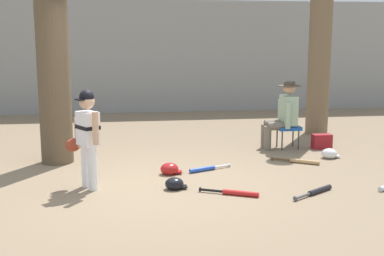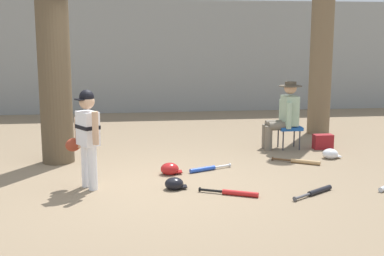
{
  "view_description": "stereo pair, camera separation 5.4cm",
  "coord_description": "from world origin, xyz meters",
  "px_view_note": "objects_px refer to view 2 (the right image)",
  "views": [
    {
      "loc": [
        -0.44,
        -6.48,
        1.95
      ],
      "look_at": [
        0.49,
        0.15,
        0.75
      ],
      "focal_mm": 46.97,
      "sensor_mm": 36.0,
      "label": 1
    },
    {
      "loc": [
        -0.39,
        -6.49,
        1.95
      ],
      "look_at": [
        0.49,
        0.15,
        0.75
      ],
      "focal_mm": 46.97,
      "sensor_mm": 36.0,
      "label": 2
    }
  ],
  "objects_px": {
    "folding_stool": "(289,129)",
    "bat_red_barrel": "(236,193)",
    "tree_behind_spectator": "(322,29)",
    "seated_spectator": "(284,113)",
    "batting_helmet_black": "(174,184)",
    "handbag_beside_stool": "(323,142)",
    "batting_helmet_white": "(330,154)",
    "bat_wood_tan": "(302,162)",
    "bat_blue_youth": "(206,169)",
    "bat_black_composite": "(317,191)",
    "tree_near_player": "(52,26)",
    "batting_helmet_red": "(170,169)",
    "young_ballplayer": "(87,133)"
  },
  "relations": [
    {
      "from": "batting_helmet_red",
      "to": "batting_helmet_black",
      "type": "height_order",
      "value": "batting_helmet_red"
    },
    {
      "from": "bat_black_composite",
      "to": "batting_helmet_red",
      "type": "relative_size",
      "value": 2.09
    },
    {
      "from": "bat_blue_youth",
      "to": "bat_black_composite",
      "type": "xyz_separation_m",
      "value": [
        1.22,
        -1.29,
        0.0
      ]
    },
    {
      "from": "folding_stool",
      "to": "bat_blue_youth",
      "type": "xyz_separation_m",
      "value": [
        -1.71,
        -1.33,
        -0.33
      ]
    },
    {
      "from": "tree_near_player",
      "to": "batting_helmet_red",
      "type": "xyz_separation_m",
      "value": [
        1.7,
        -0.97,
        -2.06
      ]
    },
    {
      "from": "folding_stool",
      "to": "batting_helmet_red",
      "type": "height_order",
      "value": "folding_stool"
    },
    {
      "from": "batting_helmet_red",
      "to": "batting_helmet_white",
      "type": "bearing_deg",
      "value": 13.05
    },
    {
      "from": "tree_near_player",
      "to": "bat_blue_youth",
      "type": "distance_m",
      "value": 3.19
    },
    {
      "from": "bat_wood_tan",
      "to": "bat_red_barrel",
      "type": "xyz_separation_m",
      "value": [
        -1.39,
        -1.46,
        0.0
      ]
    },
    {
      "from": "folding_stool",
      "to": "bat_wood_tan",
      "type": "relative_size",
      "value": 0.6
    },
    {
      "from": "tree_behind_spectator",
      "to": "folding_stool",
      "type": "height_order",
      "value": "tree_behind_spectator"
    },
    {
      "from": "tree_behind_spectator",
      "to": "batting_helmet_white",
      "type": "distance_m",
      "value": 3.05
    },
    {
      "from": "batting_helmet_black",
      "to": "bat_red_barrel",
      "type": "bearing_deg",
      "value": -26.76
    },
    {
      "from": "bat_wood_tan",
      "to": "batting_helmet_red",
      "type": "relative_size",
      "value": 2.19
    },
    {
      "from": "tree_behind_spectator",
      "to": "bat_blue_youth",
      "type": "xyz_separation_m",
      "value": [
        -2.79,
        -2.68,
        -2.1
      ]
    },
    {
      "from": "tree_near_player",
      "to": "bat_red_barrel",
      "type": "xyz_separation_m",
      "value": [
        2.43,
        -2.08,
        -2.1
      ]
    },
    {
      "from": "batting_helmet_black",
      "to": "folding_stool",
      "type": "bearing_deg",
      "value": 43.83
    },
    {
      "from": "tree_behind_spectator",
      "to": "bat_wood_tan",
      "type": "height_order",
      "value": "tree_behind_spectator"
    },
    {
      "from": "folding_stool",
      "to": "bat_red_barrel",
      "type": "distance_m",
      "value": 2.99
    },
    {
      "from": "folding_stool",
      "to": "handbag_beside_stool",
      "type": "relative_size",
      "value": 1.21
    },
    {
      "from": "bat_wood_tan",
      "to": "batting_helmet_white",
      "type": "distance_m",
      "value": 0.65
    },
    {
      "from": "young_ballplayer",
      "to": "bat_wood_tan",
      "type": "height_order",
      "value": "young_ballplayer"
    },
    {
      "from": "folding_stool",
      "to": "young_ballplayer",
      "type": "bearing_deg",
      "value": -149.75
    },
    {
      "from": "batting_helmet_white",
      "to": "batting_helmet_black",
      "type": "height_order",
      "value": "batting_helmet_white"
    },
    {
      "from": "tree_near_player",
      "to": "bat_blue_youth",
      "type": "xyz_separation_m",
      "value": [
        2.24,
        -0.86,
        -2.1
      ]
    },
    {
      "from": "tree_near_player",
      "to": "batting_helmet_black",
      "type": "height_order",
      "value": "tree_near_player"
    },
    {
      "from": "young_ballplayer",
      "to": "batting_helmet_black",
      "type": "bearing_deg",
      "value": -10.3
    },
    {
      "from": "tree_behind_spectator",
      "to": "handbag_beside_stool",
      "type": "relative_size",
      "value": 14.28
    },
    {
      "from": "bat_black_composite",
      "to": "bat_red_barrel",
      "type": "distance_m",
      "value": 1.04
    },
    {
      "from": "handbag_beside_stool",
      "to": "bat_blue_youth",
      "type": "bearing_deg",
      "value": -152.03
    },
    {
      "from": "tree_behind_spectator",
      "to": "young_ballplayer",
      "type": "relative_size",
      "value": 3.72
    },
    {
      "from": "tree_behind_spectator",
      "to": "seated_spectator",
      "type": "distance_m",
      "value": 2.33
    },
    {
      "from": "bat_wood_tan",
      "to": "tree_behind_spectator",
      "type": "bearing_deg",
      "value": 63.43
    },
    {
      "from": "bat_wood_tan",
      "to": "bat_red_barrel",
      "type": "relative_size",
      "value": 0.95
    },
    {
      "from": "bat_wood_tan",
      "to": "batting_helmet_white",
      "type": "height_order",
      "value": "batting_helmet_white"
    },
    {
      "from": "tree_behind_spectator",
      "to": "seated_spectator",
      "type": "relative_size",
      "value": 4.04
    },
    {
      "from": "seated_spectator",
      "to": "handbag_beside_stool",
      "type": "relative_size",
      "value": 3.53
    },
    {
      "from": "bat_wood_tan",
      "to": "batting_helmet_white",
      "type": "bearing_deg",
      "value": 25.01
    },
    {
      "from": "handbag_beside_stool",
      "to": "bat_red_barrel",
      "type": "distance_m",
      "value": 3.25
    },
    {
      "from": "handbag_beside_stool",
      "to": "bat_blue_youth",
      "type": "xyz_separation_m",
      "value": [
        -2.31,
        -1.23,
        -0.1
      ]
    },
    {
      "from": "folding_stool",
      "to": "batting_helmet_white",
      "type": "distance_m",
      "value": 0.97
    },
    {
      "from": "folding_stool",
      "to": "batting_helmet_white",
      "type": "relative_size",
      "value": 1.36
    },
    {
      "from": "handbag_beside_stool",
      "to": "batting_helmet_white",
      "type": "bearing_deg",
      "value": -102.27
    },
    {
      "from": "seated_spectator",
      "to": "bat_red_barrel",
      "type": "height_order",
      "value": "seated_spectator"
    },
    {
      "from": "handbag_beside_stool",
      "to": "batting_helmet_red",
      "type": "height_order",
      "value": "handbag_beside_stool"
    },
    {
      "from": "tree_behind_spectator",
      "to": "folding_stool",
      "type": "xyz_separation_m",
      "value": [
        -1.08,
        -1.35,
        -1.77
      ]
    },
    {
      "from": "bat_blue_youth",
      "to": "bat_wood_tan",
      "type": "bearing_deg",
      "value": 8.78
    },
    {
      "from": "tree_behind_spectator",
      "to": "seated_spectator",
      "type": "height_order",
      "value": "tree_behind_spectator"
    },
    {
      "from": "batting_helmet_black",
      "to": "handbag_beside_stool",
      "type": "bearing_deg",
      "value": 35.9
    },
    {
      "from": "folding_stool",
      "to": "bat_wood_tan",
      "type": "height_order",
      "value": "folding_stool"
    }
  ]
}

